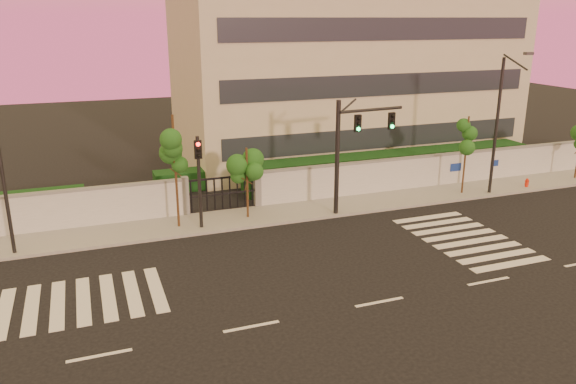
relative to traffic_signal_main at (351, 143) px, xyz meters
name	(u,v)px	position (x,y,z in m)	size (l,w,h in m)	color
ground	(379,302)	(-3.34, -9.32, -3.92)	(120.00, 120.00, 0.00)	black
sidewalk	(284,213)	(-3.34, 1.18, -3.85)	(60.00, 3.00, 0.15)	gray
perimeter_wall	(276,188)	(-3.24, 2.68, -2.85)	(60.00, 0.36, 2.20)	#ADAFB4
hedge_row	(278,178)	(-2.17, 5.42, -3.10)	(41.00, 4.25, 1.80)	black
institutional_building	(344,74)	(5.66, 12.67, 2.23)	(24.40, 12.40, 12.25)	#B8B39C
road_markings	(303,268)	(-4.92, -5.56, -3.91)	(57.00, 7.62, 0.02)	silver
street_tree_c	(175,146)	(-9.02, 0.97, 0.34)	(1.50, 1.19, 5.80)	#382314
street_tree_d	(247,167)	(-5.37, 1.08, -1.07)	(1.47, 1.17, 3.87)	#382314
street_tree_e	(467,138)	(7.88, 0.71, -0.43)	(1.35, 1.07, 4.75)	#382314
traffic_signal_main	(351,143)	(0.00, 0.00, 0.00)	(3.92, 0.54, 6.20)	black
traffic_signal_secondary	(199,172)	(-8.00, 0.41, -0.89)	(0.37, 0.35, 4.77)	black
streetlight_west	(1,167)	(-16.52, 0.03, 0.20)	(0.46, 1.83, 7.62)	black
streetlight_east	(499,120)	(9.46, 0.01, 0.64)	(0.50, 2.03, 8.45)	black
fire_hydrant	(527,184)	(12.41, 0.33, -3.58)	(0.27, 0.26, 0.69)	red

